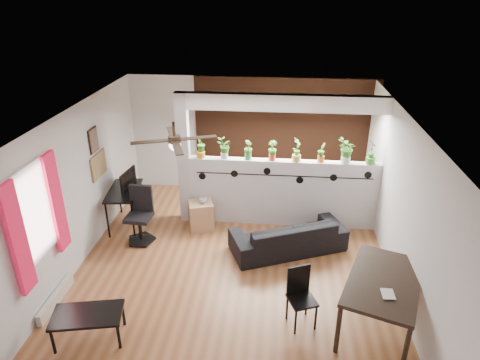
% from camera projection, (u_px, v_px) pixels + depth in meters
% --- Properties ---
extents(room_shell, '(6.30, 7.10, 2.90)m').
position_uv_depth(room_shell, '(233.00, 197.00, 6.74)').
color(room_shell, brown).
rests_on(room_shell, ground).
extents(partition_wall, '(3.60, 0.18, 1.35)m').
position_uv_depth(partition_wall, '(283.00, 193.00, 8.29)').
color(partition_wall, '#BCBCC1').
rests_on(partition_wall, ground).
extents(ceiling_header, '(3.60, 0.18, 0.30)m').
position_uv_depth(ceiling_header, '(287.00, 103.00, 7.54)').
color(ceiling_header, white).
rests_on(ceiling_header, room_shell).
extents(pier_column, '(0.22, 0.20, 2.60)m').
position_uv_depth(pier_column, '(184.00, 159.00, 8.19)').
color(pier_column, '#BCBCC1').
rests_on(pier_column, ground).
extents(brick_panel, '(3.90, 0.05, 2.60)m').
position_uv_depth(brick_panel, '(284.00, 137.00, 9.36)').
color(brick_panel, brown).
rests_on(brick_panel, ground).
extents(vine_decal, '(3.31, 0.01, 0.30)m').
position_uv_depth(vine_decal, '(283.00, 176.00, 8.03)').
color(vine_decal, black).
rests_on(vine_decal, partition_wall).
extents(window_assembly, '(0.09, 1.30, 1.55)m').
position_uv_depth(window_assembly, '(36.00, 216.00, 5.79)').
color(window_assembly, white).
rests_on(window_assembly, room_shell).
extents(baseboard_heater, '(0.08, 1.00, 0.18)m').
position_uv_depth(baseboard_heater, '(56.00, 298.00, 6.39)').
color(baseboard_heater, beige).
rests_on(baseboard_heater, ground).
extents(corkboard, '(0.03, 0.60, 0.45)m').
position_uv_depth(corkboard, '(99.00, 165.00, 7.80)').
color(corkboard, olive).
rests_on(corkboard, room_shell).
extents(framed_art, '(0.03, 0.34, 0.44)m').
position_uv_depth(framed_art, '(93.00, 140.00, 7.55)').
color(framed_art, '#8C7259').
rests_on(framed_art, room_shell).
extents(ceiling_fan, '(1.19, 1.19, 0.43)m').
position_uv_depth(ceiling_fan, '(175.00, 141.00, 6.12)').
color(ceiling_fan, black).
rests_on(ceiling_fan, room_shell).
extents(potted_plant_0, '(0.25, 0.28, 0.44)m').
position_uv_depth(potted_plant_0, '(200.00, 146.00, 8.05)').
color(potted_plant_0, orange).
rests_on(potted_plant_0, partition_wall).
extents(potted_plant_1, '(0.23, 0.20, 0.39)m').
position_uv_depth(potted_plant_1, '(224.00, 148.00, 8.02)').
color(potted_plant_1, silver).
rests_on(potted_plant_1, partition_wall).
extents(potted_plant_2, '(0.20, 0.22, 0.37)m').
position_uv_depth(potted_plant_2, '(248.00, 149.00, 7.98)').
color(potted_plant_2, '#328C47').
rests_on(potted_plant_2, partition_wall).
extents(potted_plant_3, '(0.22, 0.19, 0.38)m').
position_uv_depth(potted_plant_3, '(272.00, 150.00, 7.94)').
color(potted_plant_3, red).
rests_on(potted_plant_3, partition_wall).
extents(potted_plant_4, '(0.25, 0.28, 0.46)m').
position_uv_depth(potted_plant_4, '(297.00, 149.00, 7.89)').
color(potted_plant_4, gold).
rests_on(potted_plant_4, partition_wall).
extents(potted_plant_5, '(0.21, 0.23, 0.37)m').
position_uv_depth(potted_plant_5, '(321.00, 152.00, 7.86)').
color(potted_plant_5, orange).
rests_on(potted_plant_5, partition_wall).
extents(potted_plant_6, '(0.30, 0.31, 0.47)m').
position_uv_depth(potted_plant_6, '(347.00, 150.00, 7.81)').
color(potted_plant_6, white).
rests_on(potted_plant_6, partition_wall).
extents(potted_plant_7, '(0.25, 0.28, 0.46)m').
position_uv_depth(potted_plant_7, '(372.00, 151.00, 7.77)').
color(potted_plant_7, '#3F8B32').
rests_on(potted_plant_7, partition_wall).
extents(sofa, '(2.06, 1.44, 0.56)m').
position_uv_depth(sofa, '(288.00, 236.00, 7.61)').
color(sofa, black).
rests_on(sofa, ground).
extents(cube_shelf, '(0.56, 0.52, 0.55)m').
position_uv_depth(cube_shelf, '(201.00, 215.00, 8.29)').
color(cube_shelf, '#A57A57').
rests_on(cube_shelf, ground).
extents(cup, '(0.14, 0.14, 0.11)m').
position_uv_depth(cup, '(203.00, 200.00, 8.14)').
color(cup, gray).
rests_on(cup, cube_shelf).
extents(computer_desk, '(0.67, 1.11, 0.76)m').
position_uv_depth(computer_desk, '(124.00, 193.00, 8.24)').
color(computer_desk, black).
rests_on(computer_desk, ground).
extents(monitor, '(0.34, 0.10, 0.19)m').
position_uv_depth(monitor, '(126.00, 182.00, 8.31)').
color(monitor, black).
rests_on(monitor, computer_desk).
extents(office_chair, '(0.55, 0.55, 1.05)m').
position_uv_depth(office_chair, '(140.00, 218.00, 7.81)').
color(office_chair, black).
rests_on(office_chair, ground).
extents(dining_table, '(1.35, 1.69, 0.81)m').
position_uv_depth(dining_table, '(384.00, 285.00, 5.69)').
color(dining_table, black).
rests_on(dining_table, ground).
extents(book, '(0.16, 0.21, 0.02)m').
position_uv_depth(book, '(382.00, 294.00, 5.39)').
color(book, gray).
rests_on(book, dining_table).
extents(folding_chair, '(0.46, 0.46, 0.88)m').
position_uv_depth(folding_chair, '(300.00, 291.00, 5.89)').
color(folding_chair, black).
rests_on(folding_chair, ground).
extents(coffee_table, '(0.99, 0.68, 0.42)m').
position_uv_depth(coffee_table, '(87.00, 316.00, 5.64)').
color(coffee_table, black).
rests_on(coffee_table, ground).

